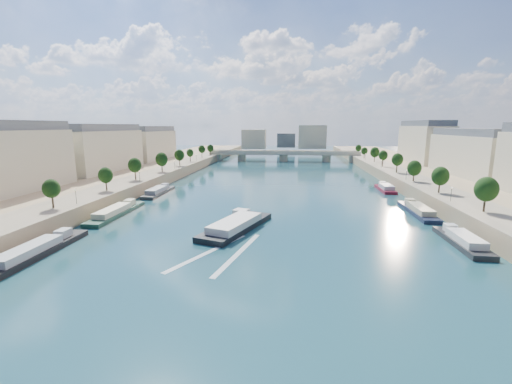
# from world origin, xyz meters

# --- Properties ---
(ground) EXTENTS (700.00, 700.00, 0.00)m
(ground) POSITION_xyz_m (0.00, 100.00, 0.00)
(ground) COLOR #0C2935
(ground) RESTS_ON ground
(quay_left) EXTENTS (44.00, 520.00, 5.00)m
(quay_left) POSITION_xyz_m (-72.00, 100.00, 2.50)
(quay_left) COLOR #9E8460
(quay_left) RESTS_ON ground
(quay_right) EXTENTS (44.00, 520.00, 5.00)m
(quay_right) POSITION_xyz_m (72.00, 100.00, 2.50)
(quay_right) COLOR #9E8460
(quay_right) RESTS_ON ground
(pave_left) EXTENTS (14.00, 520.00, 0.10)m
(pave_left) POSITION_xyz_m (-57.00, 100.00, 5.05)
(pave_left) COLOR gray
(pave_left) RESTS_ON quay_left
(pave_right) EXTENTS (14.00, 520.00, 0.10)m
(pave_right) POSITION_xyz_m (57.00, 100.00, 5.05)
(pave_right) COLOR gray
(pave_right) RESTS_ON quay_right
(trees_left) EXTENTS (4.80, 268.80, 8.26)m
(trees_left) POSITION_xyz_m (-55.00, 102.00, 10.48)
(trees_left) COLOR #382B1E
(trees_left) RESTS_ON ground
(trees_right) EXTENTS (4.80, 268.80, 8.26)m
(trees_right) POSITION_xyz_m (55.00, 110.00, 10.48)
(trees_right) COLOR #382B1E
(trees_right) RESTS_ON ground
(lamps_left) EXTENTS (0.36, 200.36, 4.28)m
(lamps_left) POSITION_xyz_m (-52.50, 90.00, 7.78)
(lamps_left) COLOR black
(lamps_left) RESTS_ON ground
(lamps_right) EXTENTS (0.36, 200.36, 4.28)m
(lamps_right) POSITION_xyz_m (52.50, 105.00, 7.78)
(lamps_right) COLOR black
(lamps_right) RESTS_ON ground
(buildings_left) EXTENTS (16.00, 226.00, 23.20)m
(buildings_left) POSITION_xyz_m (-85.00, 112.00, 16.45)
(buildings_left) COLOR #BAAE8F
(buildings_left) RESTS_ON ground
(skyline) EXTENTS (79.00, 42.00, 22.00)m
(skyline) POSITION_xyz_m (3.19, 319.52, 14.66)
(skyline) COLOR #BAAE8F
(skyline) RESTS_ON ground
(bridge) EXTENTS (112.00, 12.00, 8.15)m
(bridge) POSITION_xyz_m (0.00, 242.96, 5.08)
(bridge) COLOR #C1B79E
(bridge) RESTS_ON ground
(tour_barge) EXTENTS (16.61, 28.89, 3.79)m
(tour_barge) POSITION_xyz_m (-7.23, 67.61, 1.05)
(tour_barge) COLOR black
(tour_barge) RESTS_ON ground
(wake) EXTENTS (15.96, 25.68, 0.04)m
(wake) POSITION_xyz_m (-7.23, 51.01, 0.02)
(wake) COLOR silver
(wake) RESTS_ON ground
(moored_barges_left) EXTENTS (5.00, 156.15, 3.60)m
(moored_barges_left) POSITION_xyz_m (-45.50, 46.82, 0.84)
(moored_barges_left) COLOR #191C38
(moored_barges_left) RESTS_ON ground
(moored_barges_right) EXTENTS (5.00, 165.75, 3.60)m
(moored_barges_right) POSITION_xyz_m (45.50, 53.90, 0.84)
(moored_barges_right) COLOR black
(moored_barges_right) RESTS_ON ground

